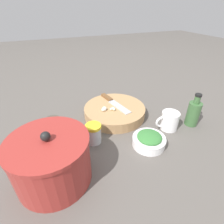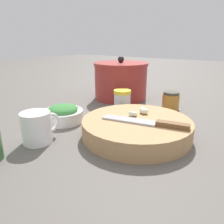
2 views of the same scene
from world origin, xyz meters
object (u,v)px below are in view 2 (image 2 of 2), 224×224
Objects in this scene: garlic_cloves at (140,112)px; stock_pot at (121,81)px; chef_knife at (149,122)px; coffee_mug at (37,127)px; spice_jar at (122,101)px; cutting_board at (136,128)px; honey_jar at (171,101)px; herb_bowl at (63,114)px.

garlic_cloves is 0.38m from stock_pot.
garlic_cloves is (0.06, 0.06, 0.00)m from chef_knife.
coffee_mug is at bearing -171.37° from stock_pot.
stock_pot reaches higher than spice_jar.
chef_knife is at bearing -102.69° from cutting_board.
spice_jar is 0.21m from stock_pot.
cutting_board is at bearing 65.44° from chef_knife.
honey_jar is at bearing -96.25° from stock_pot.
coffee_mug is (-0.18, 0.19, 0.02)m from cutting_board.
spice_jar is at bearing 137.10° from honey_jar.
coffee_mug is 0.51m from stock_pot.
herb_bowl is 0.37m from stock_pot.
coffee_mug reaches higher than chef_knife.
chef_knife is 2.13× the size of coffee_mug.
coffee_mug is at bearing 142.38° from garlic_cloves.
coffee_mug is at bearing 133.86° from cutting_board.
chef_knife is (-0.01, -0.04, 0.03)m from cutting_board.
honey_jar is at bearing 3.22° from cutting_board.
spice_jar is at bearing -144.79° from stock_pot.
herb_bowl is at bearing 152.07° from spice_jar.
spice_jar is (0.20, -0.10, 0.02)m from herb_bowl.
chef_knife is at bearing -84.05° from herb_bowl.
coffee_mug is at bearing 172.87° from spice_jar.
stock_pot is at bearing 42.27° from garlic_cloves.
herb_bowl is (-0.09, 0.24, -0.03)m from garlic_cloves.
stock_pot is at bearing 8.63° from coffee_mug.
cutting_board is 0.30m from honey_jar.
spice_jar is (0.11, 0.13, -0.01)m from garlic_cloves.
honey_jar is 0.28× the size of stock_pot.
garlic_cloves is 0.25m from herb_bowl.
honey_jar is (0.48, -0.17, -0.01)m from coffee_mug.
garlic_cloves is at bearing -37.62° from coffee_mug.
chef_knife is 3.37× the size of honey_jar.
honey_jar reaches higher than herb_bowl.
spice_jar is at bearing -27.93° from herb_bowl.
herb_bowl is 1.23× the size of coffee_mug.
chef_knife is at bearing -53.45° from coffee_mug.
chef_knife is 2.76× the size of spice_jar.
spice_jar is at bearing 50.72° from garlic_cloves.
coffee_mug reaches higher than garlic_cloves.
herb_bowl is 0.55× the size of stock_pot.
cutting_board is at bearing -80.86° from herb_bowl.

